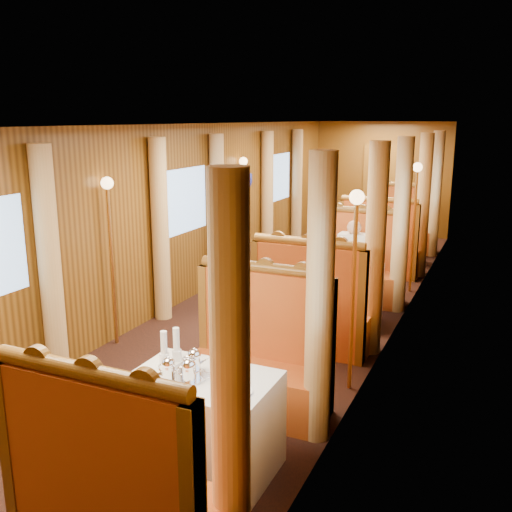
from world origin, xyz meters
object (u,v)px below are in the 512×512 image
Objects in this scene: banquette_near_fwd at (117,500)px; banquette_far_fwd at (379,250)px; banquette_near_aft at (258,365)px; table_mid at (337,294)px; table_far at (391,241)px; teapot_left at (169,371)px; steward at (237,236)px; banquette_mid_aft at (357,271)px; teapot_back at (195,363)px; passenger at (352,254)px; rose_vase_mid at (336,252)px; rose_vase_far at (393,211)px; tea_tray at (186,375)px; table_near at (203,424)px; banquette_mid_fwd at (311,315)px; banquette_far_aft at (401,229)px; teapot_right at (189,374)px; fruit_plate at (237,390)px.

banquette_near_fwd is 1.00× the size of banquette_far_fwd.
banquette_near_aft is 1.00× the size of banquette_far_fwd.
banquette_near_fwd is 1.28× the size of table_mid.
table_mid is 1.00× the size of table_far.
steward is at bearing 106.14° from teapot_left.
banquette_mid_aft is 4.46m from teapot_back.
passenger is at bearing 90.00° from banquette_near_aft.
rose_vase_far is at bearing 89.55° from rose_vase_mid.
tea_tray is at bearing -96.49° from banquette_near_aft.
teapot_left is (-0.20, -3.62, 0.44)m from table_mid.
banquette_near_aft is (0.00, 2.03, 0.00)m from banquette_near_fwd.
steward reaches higher than tea_tray.
table_mid is at bearing -90.00° from banquette_far_fwd.
banquette_near_fwd is at bearing -90.00° from table_near.
banquette_mid_fwd reaches higher than rose_vase_far.
banquette_mid_aft is 2.49m from table_far.
rose_vase_mid is (-0.02, -0.02, 0.55)m from table_mid.
steward reaches higher than table_near.
table_mid and table_far have the same top height.
steward is at bearing 100.90° from teapot_back.
banquette_far_aft is 8.05m from tea_tray.
banquette_mid_fwd is at bearing -90.00° from passenger.
teapot_back is (-0.10, -7.95, 0.39)m from banquette_far_aft.
table_mid is at bearing -90.00° from passenger.
teapot_right is (0.16, 0.02, 0.00)m from teapot_left.
table_mid is 3.50m from table_far.
banquette_mid_aft is 4.64m from teapot_right.
table_far is 7.12m from teapot_right.
rose_vase_mid is at bearing 57.59° from steward.
teapot_right is at bearing -90.42° from rose_vase_mid.
banquette_near_aft reaches higher than rose_vase_mid.
banquette_mid_fwd is (0.00, 1.47, 0.00)m from banquette_near_aft.
banquette_near_fwd is 1.28× the size of table_far.
banquette_mid_aft is 8.15× the size of teapot_back.
teapot_back is 0.47m from fruit_plate.
banquette_mid_fwd reaches higher than rose_vase_mid.
steward reaches higher than table_mid.
table_near is at bearing -89.75° from rose_vase_mid.
teapot_back is 0.77× the size of fruit_plate.
teapot_left is at bearing -92.60° from passenger.
passenger is at bearing -90.00° from banquette_far_fwd.
banquette_near_fwd is 5.12m from steward.
teapot_right is at bearing -90.29° from banquette_far_aft.
banquette_near_aft and banquette_mid_fwd have the same top height.
rose_vase_far reaches higher than table_far.
table_near is 4.18m from steward.
tea_tray is at bearing 48.26° from teapot_left.
teapot_right is (0.08, -0.08, 0.06)m from tea_tray.
banquette_mid_fwd is 4.57m from rose_vase_far.
banquette_mid_fwd is (0.00, -1.01, 0.05)m from table_mid.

